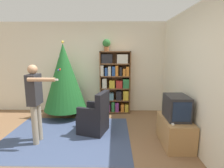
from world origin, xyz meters
TOP-DOWN VIEW (x-y plane):
  - ground_plane at (0.00, 0.00)m, footprint 14.00×14.00m
  - wall_back at (0.00, 2.33)m, footprint 8.00×0.10m
  - wall_right at (2.12, 0.00)m, footprint 0.10×8.00m
  - area_rug at (-0.36, 0.59)m, footprint 2.61×2.01m
  - bookshelf at (0.65, 2.11)m, footprint 0.87×0.29m
  - tv_stand at (1.80, 0.32)m, footprint 0.50×0.86m
  - television at (1.80, 0.32)m, footprint 0.39×0.54m
  - game_remote at (1.65, 0.06)m, footprint 0.04×0.12m
  - christmas_tree at (-0.71, 1.78)m, footprint 1.15×1.15m
  - armchair at (0.21, 0.81)m, footprint 0.71×0.70m
  - standing_person at (-0.87, 0.36)m, footprint 0.62×0.48m
  - potted_plant at (0.41, 2.11)m, footprint 0.22×0.22m
  - book_pile_near_tree at (-0.17, 1.35)m, footprint 0.24×0.17m

SIDE VIEW (x-z plane):
  - ground_plane at x=0.00m, z-range 0.00..0.00m
  - area_rug at x=-0.36m, z-range 0.00..0.01m
  - book_pile_near_tree at x=-0.17m, z-range 0.00..0.06m
  - tv_stand at x=1.80m, z-range 0.00..0.52m
  - armchair at x=0.21m, z-range -0.14..0.78m
  - game_remote at x=1.65m, z-range 0.52..0.54m
  - television at x=1.80m, z-range 0.52..0.97m
  - bookshelf at x=0.65m, z-range 0.01..1.79m
  - standing_person at x=-0.87m, z-range 0.14..1.67m
  - christmas_tree at x=-0.71m, z-range 0.07..2.12m
  - wall_back at x=0.00m, z-range 0.00..2.60m
  - wall_right at x=2.12m, z-range 0.00..2.60m
  - potted_plant at x=0.41m, z-range 1.81..2.14m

